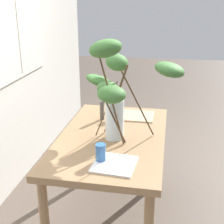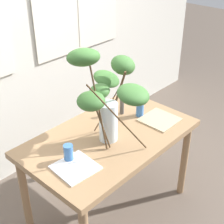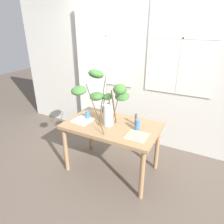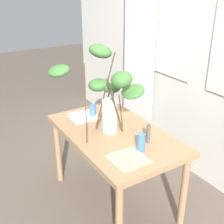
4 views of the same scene
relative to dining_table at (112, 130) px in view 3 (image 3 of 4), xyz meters
name	(u,v)px [view 3 (image 3 of 4)]	position (x,y,z in m)	size (l,w,h in m)	color
ground	(112,168)	(0.00, 0.00, -0.66)	(14.00, 14.00, 0.00)	brown
back_wall_with_windows	(141,62)	(0.00, 1.04, 0.76)	(5.10, 0.14, 2.82)	beige
curtain_sheer_side	(92,75)	(-0.88, 0.90, 0.49)	(0.56, 0.03, 2.29)	white
dining_table	(112,130)	(0.00, 0.00, 0.00)	(1.27, 0.76, 0.75)	#93704C
vase_with_branches	(104,96)	(-0.08, -0.04, 0.49)	(0.58, 0.77, 0.75)	silver
drinking_glass_blue_left	(87,115)	(-0.39, 0.00, 0.15)	(0.06, 0.06, 0.12)	#386BAD
drinking_glass_blue_right	(138,125)	(0.37, 0.01, 0.16)	(0.06, 0.06, 0.14)	#386BAD
plate_square_left	(82,120)	(-0.42, -0.09, 0.10)	(0.25, 0.25, 0.01)	white
plate_square_right	(137,136)	(0.42, -0.15, 0.09)	(0.26, 0.26, 0.01)	tan
pillar_candle	(136,120)	(0.29, 0.14, 0.17)	(0.03, 0.03, 0.17)	#514C47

